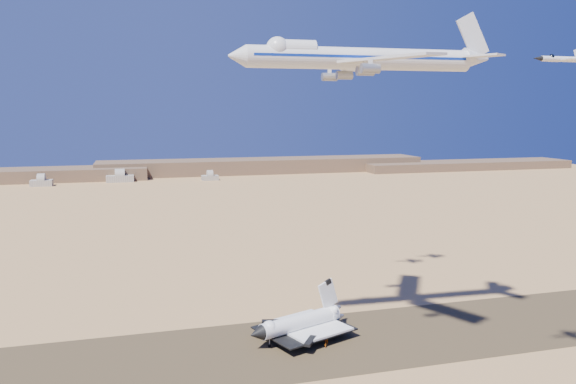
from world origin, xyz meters
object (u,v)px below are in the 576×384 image
object	(u,v)px
carrier_747	(353,58)
crew_c	(326,341)
crew_b	(326,345)
crew_a	(327,342)
shuttle	(299,324)
chase_jet_e	(387,67)
chase_jet_a	(560,59)
chase_jet_d	(358,66)

from	to	relation	value
carrier_747	crew_c	distance (m)	93.43
crew_b	crew_c	world-z (taller)	crew_c
crew_a	crew_b	xyz separation A→B (m)	(-1.46, -2.52, -0.12)
shuttle	crew_c	world-z (taller)	shuttle
shuttle	chase_jet_e	world-z (taller)	chase_jet_e
crew_c	shuttle	bearing A→B (deg)	1.42
crew_a	chase_jet_a	bearing A→B (deg)	-157.75
chase_jet_d	chase_jet_a	bearing A→B (deg)	-75.44
crew_a	crew_b	size ratio (longest dim) A/B	1.15
crew_a	chase_jet_e	distance (m)	118.82
crew_b	chase_jet_e	xyz separation A→B (m)	(46.70, 56.34, 95.90)
carrier_747	chase_jet_e	xyz separation A→B (m)	(39.56, 59.00, 2.82)
crew_b	crew_c	bearing A→B (deg)	-60.93
crew_c	chase_jet_a	bearing A→B (deg)	169.15
crew_a	chase_jet_d	bearing A→B (deg)	-44.55
shuttle	chase_jet_a	bearing A→B (deg)	-74.02
carrier_747	crew_b	size ratio (longest dim) A/B	54.08
chase_jet_e	carrier_747	bearing A→B (deg)	-113.63
crew_b	chase_jet_a	size ratio (longest dim) A/B	0.11
chase_jet_a	carrier_747	bearing A→B (deg)	123.78
shuttle	crew_c	distance (m)	10.74
chase_jet_a	chase_jet_d	bearing A→B (deg)	95.38
chase_jet_d	shuttle	bearing A→B (deg)	-123.13
carrier_747	crew_c	xyz separation A→B (m)	(-5.94, 5.92, -93.06)
crew_c	carrier_747	bearing A→B (deg)	179.02
crew_c	chase_jet_a	distance (m)	112.17
shuttle	chase_jet_e	xyz separation A→B (m)	(52.77, 46.42, 91.63)
carrier_747	shuttle	bearing A→B (deg)	138.86
carrier_747	chase_jet_d	world-z (taller)	carrier_747
carrier_747	crew_a	xyz separation A→B (m)	(-5.69, 5.19, -92.96)
crew_b	chase_jet_e	world-z (taller)	chase_jet_e
chase_jet_a	chase_jet_d	world-z (taller)	chase_jet_d
carrier_747	chase_jet_e	bearing A→B (deg)	58.63
crew_c	chase_jet_a	size ratio (longest dim) A/B	0.11
crew_b	chase_jet_e	size ratio (longest dim) A/B	0.10
carrier_747	chase_jet_e	distance (m)	71.09
carrier_747	crew_a	world-z (taller)	carrier_747
chase_jet_d	crew_c	bearing A→B (deg)	-112.89
chase_jet_a	chase_jet_d	xyz separation A→B (m)	(-9.76, 102.51, 6.29)
crew_a	crew_c	distance (m)	0.78
crew_c	chase_jet_d	distance (m)	110.51
crew_c	chase_jet_d	world-z (taller)	chase_jet_d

